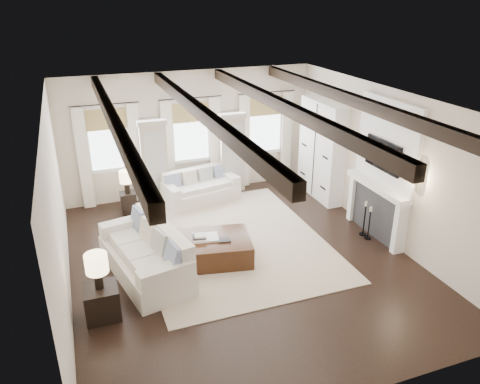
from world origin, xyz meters
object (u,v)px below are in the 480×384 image
object	(u,v)px
sofa_back	(200,189)
sofa_left	(148,255)
ottoman	(205,250)
side_table_back	(129,203)
side_table_front	(102,302)

from	to	relation	value
sofa_back	sofa_left	distance (m)	3.49
ottoman	side_table_back	distance (m)	2.94
side_table_back	sofa_back	bearing A→B (deg)	4.23
sofa_back	sofa_left	size ratio (longest dim) A/B	0.81
sofa_back	sofa_left	bearing A→B (deg)	-121.79
sofa_left	side_table_front	world-z (taller)	sofa_left
sofa_left	side_table_back	world-z (taller)	sofa_left
ottoman	side_table_front	distance (m)	2.35
sofa_back	ottoman	bearing A→B (deg)	-103.88
sofa_back	ottoman	distance (m)	2.95
ottoman	side_table_back	size ratio (longest dim) A/B	3.34
side_table_back	side_table_front	bearing A→B (deg)	-104.14
sofa_left	side_table_back	distance (m)	2.83
sofa_back	side_table_back	world-z (taller)	sofa_back
ottoman	side_table_front	xyz separation A→B (m)	(-2.08, -1.10, 0.04)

